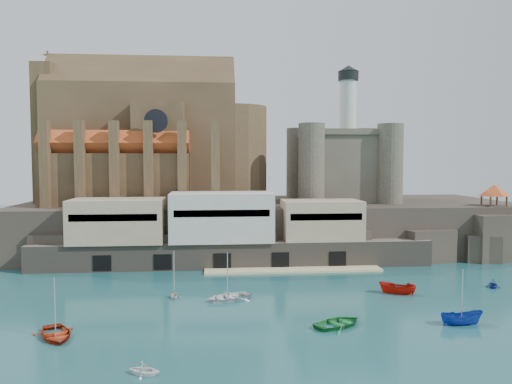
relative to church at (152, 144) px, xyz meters
The scene contains 15 objects.
ground 53.14m from the church, 60.03° to the right, with size 300.00×300.00×0.00m, color #17494F.
promontory 29.58m from the church, ahead, with size 100.00×36.00×10.00m.
quay 28.37m from the church, 53.41° to the right, with size 70.00×12.00×13.05m.
church is the anchor object (origin of this frame).
castle_keep 40.39m from the church, ahead, with size 21.20×21.20×29.30m.
rock_outcrop 70.41m from the church, 13.61° to the right, with size 14.50×10.50×8.70m.
pavilion 68.65m from the church, 13.48° to the right, with size 6.40×6.40×5.40m.
boat_0 57.63m from the church, 94.42° to the right, with size 4.54×1.32×6.36m, color #9F270E.
boat_1 67.25m from the church, 84.14° to the right, with size 2.54×1.55×2.94m, color white.
boat_2 70.34m from the church, 52.30° to the right, with size 1.88×1.93×5.01m, color #1132A0.
boat_3 62.57m from the church, 62.78° to the right, with size 4.49×1.30×6.29m, color #1F833A.
boat_4 45.09m from the church, 79.35° to the right, with size 2.31×1.41×2.67m, color silver.
boat_5 59.34m from the church, 45.89° to the right, with size 1.91×1.96×5.08m, color #AE1307.
boat_6 48.27m from the church, 70.25° to the right, with size 4.61×1.34×6.45m, color white.
boat_7 69.03m from the church, 34.74° to the right, with size 2.48×1.51×2.87m, color navy.
Camera 1 is at (-11.56, -64.56, 18.79)m, focal length 35.00 mm.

